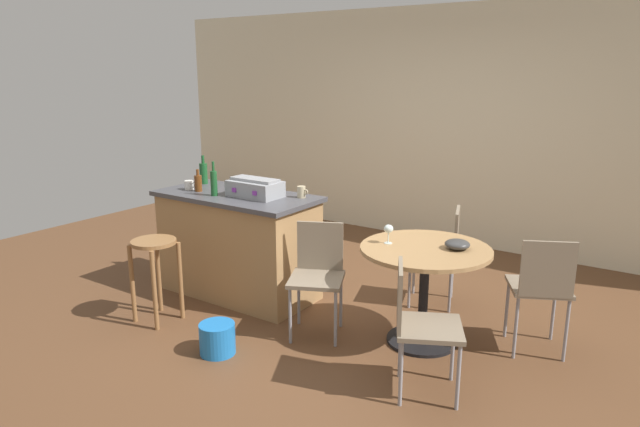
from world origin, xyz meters
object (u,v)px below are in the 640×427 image
(plastic_bucket, at_px, (217,339))
(wooden_stool, at_px, (155,261))
(folding_chair_right, at_px, (418,320))
(serving_bowl, at_px, (457,244))
(dining_table, at_px, (425,271))
(cup_0, at_px, (189,185))
(folding_chair_far, at_px, (441,248))
(kitchen_island, at_px, (238,244))
(folding_chair_left, at_px, (318,270))
(bottle_1, at_px, (214,183))
(wine_glass, at_px, (389,230))
(bottle_2, at_px, (198,183))
(cup_1, at_px, (302,192))
(bottle_0, at_px, (203,173))
(toolbox, at_px, (255,188))
(folding_chair_near, at_px, (541,285))

(plastic_bucket, bearing_deg, wooden_stool, 169.99)
(plastic_bucket, bearing_deg, folding_chair_right, 13.76)
(serving_bowl, bearing_deg, folding_chair_right, -85.74)
(dining_table, xyz_separation_m, cup_0, (-2.26, -0.16, 0.41))
(folding_chair_far, height_order, cup_0, cup_0)
(kitchen_island, xyz_separation_m, folding_chair_left, (1.03, -0.23, 0.03))
(bottle_1, distance_m, wine_glass, 1.64)
(bottle_2, xyz_separation_m, cup_1, (0.92, 0.31, -0.03))
(folding_chair_right, relative_size, wine_glass, 5.90)
(folding_chair_left, xyz_separation_m, cup_0, (-1.51, 0.13, 0.47))
(wine_glass, bearing_deg, dining_table, 13.04)
(plastic_bucket, bearing_deg, bottle_1, 133.65)
(bottle_0, height_order, cup_0, bottle_0)
(wine_glass, bearing_deg, kitchen_island, 179.65)
(cup_0, bearing_deg, folding_chair_right, -11.19)
(bottle_2, bearing_deg, serving_bowl, 6.29)
(cup_1, bearing_deg, bottle_2, -161.44)
(wooden_stool, relative_size, toolbox, 1.50)
(folding_chair_near, relative_size, cup_0, 7.57)
(dining_table, distance_m, toolbox, 1.63)
(folding_chair_right, bearing_deg, cup_1, 151.48)
(folding_chair_near, distance_m, bottle_0, 3.16)
(wine_glass, bearing_deg, bottle_1, -174.64)
(kitchen_island, xyz_separation_m, folding_chair_far, (1.60, 0.81, 0.04))
(wooden_stool, bearing_deg, folding_chair_right, 5.23)
(bottle_1, height_order, cup_1, bottle_1)
(folding_chair_left, distance_m, wine_glass, 0.64)
(kitchen_island, distance_m, cup_1, 0.79)
(dining_table, height_order, folding_chair_left, folding_chair_left)
(cup_1, bearing_deg, bottle_0, -178.41)
(bottle_2, height_order, plastic_bucket, bottle_2)
(wooden_stool, bearing_deg, folding_chair_left, 25.69)
(toolbox, xyz_separation_m, cup_0, (-0.69, -0.11, -0.04))
(folding_chair_near, xyz_separation_m, folding_chair_left, (-1.51, -0.59, -0.03))
(wooden_stool, xyz_separation_m, folding_chair_near, (2.70, 1.16, 0.02))
(folding_chair_left, relative_size, plastic_bucket, 3.30)
(folding_chair_right, xyz_separation_m, bottle_2, (-2.40, 0.49, 0.51))
(dining_table, xyz_separation_m, bottle_2, (-2.14, -0.16, 0.44))
(folding_chair_far, relative_size, bottle_0, 3.15)
(dining_table, bearing_deg, folding_chair_near, 21.88)
(bottle_1, xyz_separation_m, plastic_bucket, (0.75, -0.78, -0.94))
(folding_chair_right, xyz_separation_m, serving_bowl, (-0.06, 0.75, 0.28))
(folding_chair_far, bearing_deg, folding_chair_near, -25.81)
(folding_chair_left, bearing_deg, bottle_1, 176.53)
(dining_table, xyz_separation_m, folding_chair_right, (0.26, -0.65, -0.07))
(dining_table, bearing_deg, folding_chair_far, 103.61)
(dining_table, relative_size, serving_bowl, 5.29)
(bottle_1, height_order, cup_0, bottle_1)
(kitchen_island, xyz_separation_m, plastic_bucket, (0.64, -0.94, -0.36))
(bottle_2, height_order, cup_1, bottle_2)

